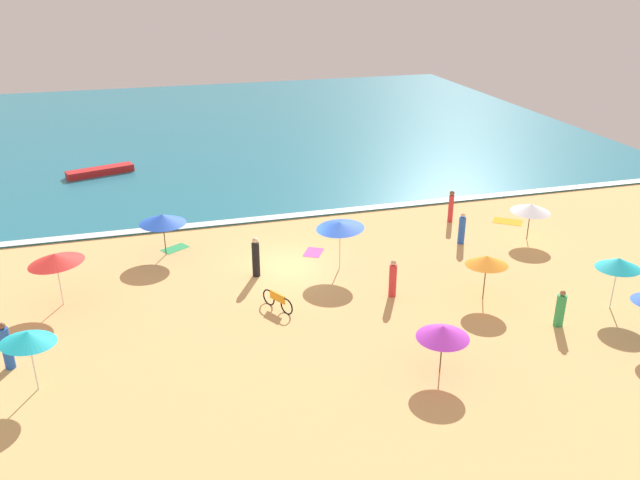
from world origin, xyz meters
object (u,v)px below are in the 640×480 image
object	(u,v)px
parked_bicycle	(278,301)
beachgoer_3	(393,279)
beach_umbrella_8	(443,332)
small_boat_0	(100,171)
beach_umbrella_6	(163,219)
beachgoer_0	(560,309)
beachgoer_5	(451,206)
beach_umbrella_4	(55,258)
beach_umbrella_2	(28,337)
beach_umbrella_0	(531,208)
beach_umbrella_7	(487,260)
beachgoer_4	(7,347)
beachgoer_1	(462,229)
beach_umbrella_5	(618,263)
beach_umbrella_1	(340,225)
beachgoer_2	(256,258)

from	to	relation	value
parked_bicycle	beachgoer_3	size ratio (longest dim) A/B	0.96
beach_umbrella_8	small_boat_0	distance (m)	29.52
beach_umbrella_6	beach_umbrella_8	bearing A→B (deg)	-56.00
beachgoer_0	beachgoer_5	xyz separation A→B (m)	(0.87, 11.32, 0.19)
beachgoer_0	beach_umbrella_4	bearing A→B (deg)	159.44
beachgoer_5	beach_umbrella_2	bearing A→B (deg)	-153.06
beach_umbrella_0	beach_umbrella_7	size ratio (longest dim) A/B	1.29
beach_umbrella_0	beach_umbrella_7	distance (m)	7.48
beach_umbrella_0	beach_umbrella_6	world-z (taller)	beach_umbrella_6
beach_umbrella_4	beachgoer_0	xyz separation A→B (m)	(18.92, -7.10, -1.41)
beachgoer_3	beachgoer_4	size ratio (longest dim) A/B	0.92
beachgoer_3	beachgoer_1	bearing A→B (deg)	38.65
beach_umbrella_6	small_boat_0	distance (m)	14.69
beach_umbrella_5	parked_bicycle	world-z (taller)	beach_umbrella_5
beach_umbrella_2	beach_umbrella_4	distance (m)	6.03
beach_umbrella_4	beachgoer_1	bearing A→B (deg)	4.08
beach_umbrella_0	parked_bicycle	xyz separation A→B (m)	(-13.96, -3.72, -1.34)
beach_umbrella_6	beachgoer_0	size ratio (longest dim) A/B	1.84
beach_umbrella_4	small_boat_0	distance (m)	18.29
beach_umbrella_1	beachgoer_3	xyz separation A→B (m)	(1.35, -3.22, -1.36)
beach_umbrella_1	beachgoer_2	world-z (taller)	beach_umbrella_1
beach_umbrella_1	beach_umbrella_5	world-z (taller)	beach_umbrella_1
beach_umbrella_7	beachgoer_0	world-z (taller)	beach_umbrella_7
beach_umbrella_7	beachgoer_3	distance (m)	3.97
beach_umbrella_1	beach_umbrella_7	size ratio (longest dim) A/B	1.25
beachgoer_2	beachgoer_1	bearing A→B (deg)	4.71
beach_umbrella_7	beach_umbrella_4	bearing A→B (deg)	165.91
beach_umbrella_0	beach_umbrella_4	world-z (taller)	beach_umbrella_4
beachgoer_0	beachgoer_4	world-z (taller)	beachgoer_4
beach_umbrella_5	beach_umbrella_7	size ratio (longest dim) A/B	1.23
beach_umbrella_6	beachgoer_3	xyz separation A→B (m)	(9.07, -6.98, -1.08)
beach_umbrella_0	beach_umbrella_1	distance (m)	10.38
beach_umbrella_8	beachgoer_5	bearing A→B (deg)	62.55
beach_umbrella_0	beachgoer_3	bearing A→B (deg)	-156.47
beachgoer_3	beachgoer_5	size ratio (longest dim) A/B	0.94
beach_umbrella_5	beach_umbrella_0	bearing A→B (deg)	84.69
beach_umbrella_4	beach_umbrella_8	world-z (taller)	beach_umbrella_4
beach_umbrella_6	small_boat_0	world-z (taller)	beach_umbrella_6
beach_umbrella_6	beachgoer_2	bearing A→B (deg)	-42.39
beach_umbrella_4	parked_bicycle	size ratio (longest dim) A/B	1.83
beach_umbrella_5	beach_umbrella_8	size ratio (longest dim) A/B	1.16
beach_umbrella_2	beach_umbrella_6	world-z (taller)	beach_umbrella_2
beachgoer_1	small_boat_0	world-z (taller)	beachgoer_1
beach_umbrella_0	beach_umbrella_4	bearing A→B (deg)	-177.70
beach_umbrella_6	small_boat_0	bearing A→B (deg)	103.54
beach_umbrella_6	small_boat_0	size ratio (longest dim) A/B	0.64
beach_umbrella_5	beachgoer_3	size ratio (longest dim) A/B	1.49
beach_umbrella_6	beach_umbrella_5	bearing A→B (deg)	-30.91
beach_umbrella_1	small_boat_0	size ratio (longest dim) A/B	0.58
beach_umbrella_0	beach_umbrella_1	xyz separation A→B (m)	(-10.35, -0.69, 0.44)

